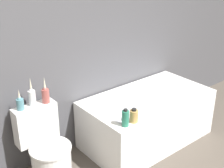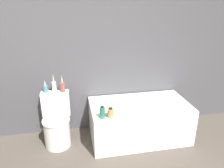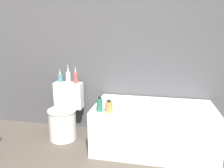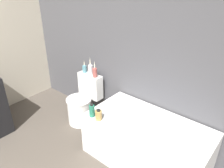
{
  "view_description": "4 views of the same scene",
  "coord_description": "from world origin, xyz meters",
  "px_view_note": "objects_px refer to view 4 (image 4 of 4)",
  "views": [
    {
      "loc": [
        -1.37,
        -0.3,
        2.06
      ],
      "look_at": [
        0.21,
        1.64,
        0.95
      ],
      "focal_mm": 50.0,
      "sensor_mm": 36.0,
      "label": 1
    },
    {
      "loc": [
        -0.08,
        -0.89,
        1.98
      ],
      "look_at": [
        0.44,
        1.77,
        0.92
      ],
      "focal_mm": 35.0,
      "sensor_mm": 36.0,
      "label": 2
    },
    {
      "loc": [
        0.86,
        -0.71,
        1.44
      ],
      "look_at": [
        0.36,
        1.76,
        0.82
      ],
      "focal_mm": 35.0,
      "sensor_mm": 36.0,
      "label": 3
    },
    {
      "loc": [
        1.84,
        0.02,
        2.1
      ],
      "look_at": [
        0.44,
        1.68,
        0.99
      ],
      "focal_mm": 35.0,
      "sensor_mm": 36.0,
      "label": 4
    }
  ],
  "objects_px": {
    "bathtub": "(146,142)",
    "toilet": "(83,103)",
    "vase_silver": "(90,68)",
    "shampoo_bottle_short": "(99,115)",
    "vase_gold": "(84,68)",
    "shampoo_bottle_tall": "(92,111)",
    "vase_bronze": "(95,72)"
  },
  "relations": [
    {
      "from": "bathtub",
      "to": "toilet",
      "type": "bearing_deg",
      "value": 175.73
    },
    {
      "from": "vase_silver",
      "to": "shampoo_bottle_short",
      "type": "xyz_separation_m",
      "value": [
        0.71,
        -0.59,
        -0.2
      ]
    },
    {
      "from": "vase_gold",
      "to": "shampoo_bottle_tall",
      "type": "distance_m",
      "value": 0.94
    },
    {
      "from": "bathtub",
      "to": "vase_gold",
      "type": "bearing_deg",
      "value": 168.11
    },
    {
      "from": "vase_gold",
      "to": "vase_silver",
      "type": "xyz_separation_m",
      "value": [
        0.12,
        0.01,
        0.02
      ]
    },
    {
      "from": "bathtub",
      "to": "shampoo_bottle_short",
      "type": "height_order",
      "value": "shampoo_bottle_short"
    },
    {
      "from": "toilet",
      "to": "shampoo_bottle_short",
      "type": "distance_m",
      "value": 0.87
    },
    {
      "from": "shampoo_bottle_tall",
      "to": "vase_bronze",
      "type": "bearing_deg",
      "value": 130.93
    },
    {
      "from": "toilet",
      "to": "vase_bronze",
      "type": "relative_size",
      "value": 2.88
    },
    {
      "from": "bathtub",
      "to": "vase_bronze",
      "type": "relative_size",
      "value": 5.66
    },
    {
      "from": "vase_gold",
      "to": "vase_silver",
      "type": "distance_m",
      "value": 0.12
    },
    {
      "from": "bathtub",
      "to": "vase_silver",
      "type": "height_order",
      "value": "vase_silver"
    },
    {
      "from": "bathtub",
      "to": "vase_bronze",
      "type": "height_order",
      "value": "vase_bronze"
    },
    {
      "from": "vase_silver",
      "to": "shampoo_bottle_short",
      "type": "bearing_deg",
      "value": -39.55
    },
    {
      "from": "vase_bronze",
      "to": "shampoo_bottle_tall",
      "type": "xyz_separation_m",
      "value": [
        0.49,
        -0.56,
        -0.18
      ]
    },
    {
      "from": "bathtub",
      "to": "vase_silver",
      "type": "relative_size",
      "value": 5.25
    },
    {
      "from": "vase_gold",
      "to": "shampoo_bottle_tall",
      "type": "height_order",
      "value": "vase_gold"
    },
    {
      "from": "toilet",
      "to": "shampoo_bottle_tall",
      "type": "height_order",
      "value": "same"
    },
    {
      "from": "vase_silver",
      "to": "shampoo_bottle_tall",
      "type": "bearing_deg",
      "value": -44.25
    },
    {
      "from": "shampoo_bottle_short",
      "to": "vase_silver",
      "type": "bearing_deg",
      "value": 140.45
    },
    {
      "from": "toilet",
      "to": "vase_bronze",
      "type": "distance_m",
      "value": 0.55
    },
    {
      "from": "bathtub",
      "to": "vase_gold",
      "type": "height_order",
      "value": "vase_gold"
    },
    {
      "from": "toilet",
      "to": "shampoo_bottle_short",
      "type": "xyz_separation_m",
      "value": [
        0.71,
        -0.39,
        0.31
      ]
    },
    {
      "from": "vase_bronze",
      "to": "vase_silver",
      "type": "bearing_deg",
      "value": 166.06
    },
    {
      "from": "vase_gold",
      "to": "shampoo_bottle_short",
      "type": "height_order",
      "value": "vase_gold"
    },
    {
      "from": "vase_silver",
      "to": "shampoo_bottle_short",
      "type": "height_order",
      "value": "vase_silver"
    },
    {
      "from": "vase_gold",
      "to": "vase_bronze",
      "type": "xyz_separation_m",
      "value": [
        0.24,
        -0.02,
        0.02
      ]
    },
    {
      "from": "vase_gold",
      "to": "vase_bronze",
      "type": "relative_size",
      "value": 0.77
    },
    {
      "from": "bathtub",
      "to": "vase_bronze",
      "type": "bearing_deg",
      "value": 166.62
    },
    {
      "from": "vase_gold",
      "to": "vase_bronze",
      "type": "bearing_deg",
      "value": -4.96
    },
    {
      "from": "toilet",
      "to": "shampoo_bottle_short",
      "type": "relative_size",
      "value": 5.26
    },
    {
      "from": "toilet",
      "to": "vase_gold",
      "type": "xyz_separation_m",
      "value": [
        -0.12,
        0.19,
        0.49
      ]
    }
  ]
}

